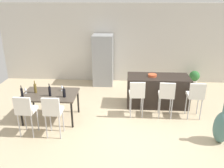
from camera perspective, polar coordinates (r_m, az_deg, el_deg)
name	(u,v)px	position (r m, az deg, el deg)	size (l,w,h in m)	color
ground_plane	(136,122)	(6.37, 5.78, -9.14)	(10.00, 10.00, 0.00)	#C6B28E
back_wall	(134,44)	(8.85, 5.38, 9.73)	(10.00, 0.12, 2.90)	beige
kitchen_island	(157,91)	(7.19, 10.98, -1.63)	(1.82, 0.78, 0.92)	black
bar_chair_left	(137,93)	(6.33, 6.06, -2.25)	(0.42, 0.42, 1.05)	white
bar_chair_middle	(166,94)	(6.42, 13.09, -2.37)	(0.42, 0.42, 1.05)	white
bar_chair_right	(196,95)	(6.59, 19.67, -2.45)	(0.41, 0.41, 1.05)	white
dining_table	(50,96)	(6.40, -14.83, -2.82)	(1.43, 0.93, 0.74)	#4C4238
dining_chair_near	(25,109)	(5.81, -20.32, -5.81)	(0.42, 0.42, 1.05)	white
dining_chair_far	(53,110)	(5.59, -14.21, -6.18)	(0.40, 0.40, 1.05)	white
wine_bottle_corner	(64,93)	(6.06, -11.56, -2.15)	(0.08, 0.08, 0.28)	black
wine_bottle_inner	(50,91)	(6.20, -14.91, -1.67)	(0.06, 0.06, 0.34)	black
wine_bottle_right	(35,88)	(6.50, -18.16, -0.96)	(0.07, 0.07, 0.34)	brown
wine_bottle_end	(22,92)	(6.37, -21.07, -1.91)	(0.06, 0.06, 0.30)	black
wine_glass_left	(62,86)	(6.46, -12.07, -0.54)	(0.07, 0.07, 0.17)	silver
wine_glass_middle	(25,89)	(6.56, -20.32, -1.10)	(0.07, 0.07, 0.17)	silver
refrigerator	(103,60)	(8.58, -2.18, 5.80)	(0.72, 0.68, 1.84)	#939699
fruit_bowl	(152,75)	(6.98, 9.78, 2.09)	(0.25, 0.25, 0.07)	#C6512D
floor_vase	(222,127)	(5.91, 25.19, -9.38)	(0.39, 0.39, 0.99)	#47706B
potted_plant	(194,77)	(9.07, 19.36, 1.55)	(0.37, 0.37, 0.57)	beige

